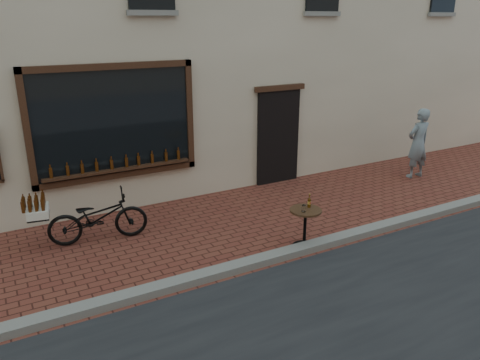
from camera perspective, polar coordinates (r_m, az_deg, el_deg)
ground at (r=7.80m, az=6.72°, el=-9.79°), size 90.00×90.00×0.00m
kerb at (r=7.91m, az=5.89°, el=-8.81°), size 90.00×0.25×0.12m
cargo_bicycle at (r=8.60m, az=-17.18°, el=-4.33°), size 2.07×0.85×0.96m
bistro_table at (r=8.06m, az=7.96°, el=-4.88°), size 0.54×0.54×0.93m
pedestrian at (r=12.26m, az=20.88°, el=4.21°), size 0.63×0.42×1.72m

